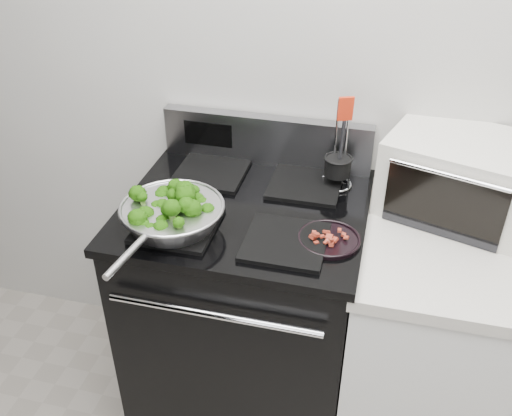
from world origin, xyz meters
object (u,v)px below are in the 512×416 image
(skillet, at_px, (172,214))
(bacon_plate, at_px, (329,236))
(gas_range, at_px, (247,309))
(toaster_oven, at_px, (459,176))
(utensil_holder, at_px, (337,170))

(skillet, height_order, bacon_plate, skillet)
(gas_range, xyz_separation_m, bacon_plate, (0.29, -0.13, 0.48))
(toaster_oven, bearing_deg, utensil_holder, -164.14)
(utensil_holder, bearing_deg, gas_range, -165.61)
(bacon_plate, bearing_deg, skillet, -173.87)
(gas_range, height_order, toaster_oven, toaster_oven)
(utensil_holder, distance_m, toaster_oven, 0.39)
(skillet, xyz_separation_m, toaster_oven, (0.84, 0.36, 0.05))
(gas_range, relative_size, bacon_plate, 6.01)
(gas_range, bearing_deg, bacon_plate, -23.86)
(gas_range, relative_size, skillet, 2.23)
(skillet, bearing_deg, utensil_holder, 47.38)
(bacon_plate, bearing_deg, utensil_holder, 93.67)
(gas_range, bearing_deg, utensil_holder, 35.31)
(gas_range, distance_m, utensil_holder, 0.62)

